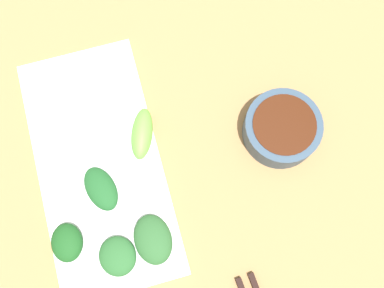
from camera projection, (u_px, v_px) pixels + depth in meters
tabletop at (163, 144)px, 0.68m from camera, size 2.10×2.10×0.02m
sauce_bowl at (284, 128)px, 0.65m from camera, size 0.11×0.11×0.04m
serving_plate at (101, 165)px, 0.65m from camera, size 0.17×0.36×0.01m
broccoli_leafy_0 at (103, 188)px, 0.63m from camera, size 0.06×0.08×0.02m
broccoli_leafy_1 at (119, 256)px, 0.60m from camera, size 0.06×0.06×0.02m
broccoli_stalk_2 at (144, 133)px, 0.64m from camera, size 0.05×0.08×0.03m
broccoli_leafy_3 at (69, 242)px, 0.61m from camera, size 0.04×0.05×0.02m
broccoli_leafy_4 at (155, 239)px, 0.61m from camera, size 0.05×0.07×0.02m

